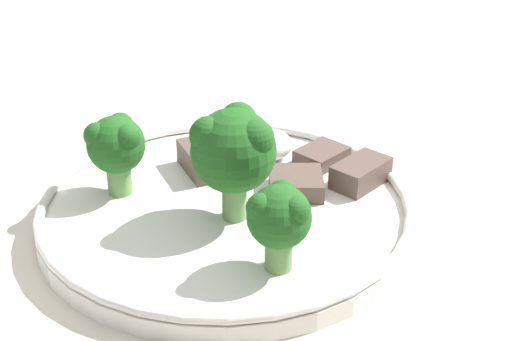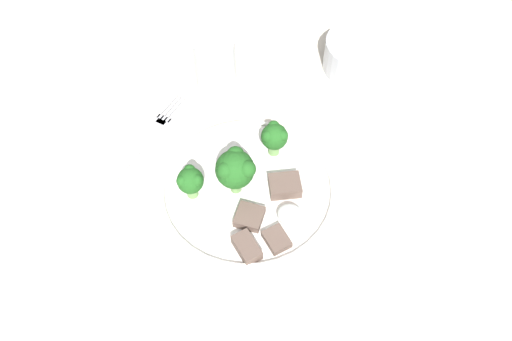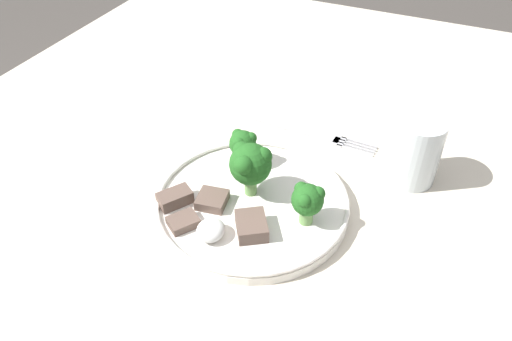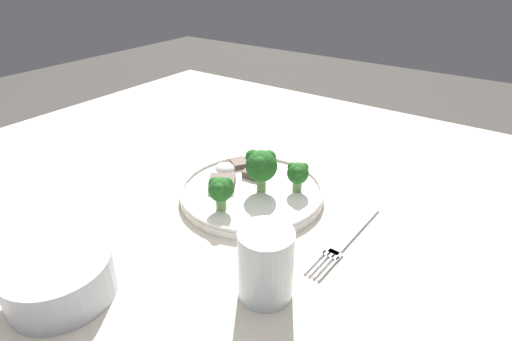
# 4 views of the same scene
# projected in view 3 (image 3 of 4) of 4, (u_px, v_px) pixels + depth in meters

# --- Properties ---
(table) EXTENTS (1.32, 1.16, 0.74)m
(table) POSITION_uv_depth(u_px,v_px,m) (284.00, 254.00, 0.67)
(table) COLOR beige
(table) RESTS_ON ground_plane
(dinner_plate) EXTENTS (0.24, 0.24, 0.02)m
(dinner_plate) POSITION_uv_depth(u_px,v_px,m) (252.00, 203.00, 0.61)
(dinner_plate) COLOR white
(dinner_plate) RESTS_ON table
(fork) EXTENTS (0.03, 0.19, 0.00)m
(fork) POSITION_uv_depth(u_px,v_px,m) (311.00, 134.00, 0.74)
(fork) COLOR #B2B2B7
(fork) RESTS_ON table
(drinking_glass) EXTENTS (0.06, 0.06, 0.09)m
(drinking_glass) POSITION_uv_depth(u_px,v_px,m) (414.00, 154.00, 0.64)
(drinking_glass) COLOR silver
(drinking_glass) RESTS_ON table
(broccoli_floret_near_rim_left) EXTENTS (0.04, 0.04, 0.05)m
(broccoli_floret_near_rim_left) POSITION_uv_depth(u_px,v_px,m) (243.00, 144.00, 0.65)
(broccoli_floret_near_rim_left) COLOR #709E56
(broccoli_floret_near_rim_left) RESTS_ON dinner_plate
(broccoli_floret_center_left) EXTENTS (0.05, 0.05, 0.07)m
(broccoli_floret_center_left) POSITION_uv_depth(u_px,v_px,m) (250.00, 164.00, 0.59)
(broccoli_floret_center_left) COLOR #709E56
(broccoli_floret_center_left) RESTS_ON dinner_plate
(broccoli_floret_back_left) EXTENTS (0.04, 0.04, 0.05)m
(broccoli_floret_back_left) POSITION_uv_depth(u_px,v_px,m) (308.00, 200.00, 0.56)
(broccoli_floret_back_left) COLOR #709E56
(broccoli_floret_back_left) RESTS_ON dinner_plate
(meat_slice_front_slice) EXTENTS (0.05, 0.05, 0.02)m
(meat_slice_front_slice) POSITION_uv_depth(u_px,v_px,m) (252.00, 226.00, 0.57)
(meat_slice_front_slice) COLOR brown
(meat_slice_front_slice) RESTS_ON dinner_plate
(meat_slice_middle_slice) EXTENTS (0.04, 0.04, 0.01)m
(meat_slice_middle_slice) POSITION_uv_depth(u_px,v_px,m) (212.00, 200.00, 0.60)
(meat_slice_middle_slice) COLOR brown
(meat_slice_middle_slice) RESTS_ON dinner_plate
(meat_slice_rear_slice) EXTENTS (0.04, 0.04, 0.01)m
(meat_slice_rear_slice) POSITION_uv_depth(u_px,v_px,m) (183.00, 222.00, 0.58)
(meat_slice_rear_slice) COLOR brown
(meat_slice_rear_slice) RESTS_ON dinner_plate
(meat_slice_edge_slice) EXTENTS (0.05, 0.04, 0.02)m
(meat_slice_edge_slice) POSITION_uv_depth(u_px,v_px,m) (175.00, 198.00, 0.60)
(meat_slice_edge_slice) COLOR brown
(meat_slice_edge_slice) RESTS_ON dinner_plate
(sauce_dollop) EXTENTS (0.04, 0.03, 0.02)m
(sauce_dollop) POSITION_uv_depth(u_px,v_px,m) (211.00, 230.00, 0.56)
(sauce_dollop) COLOR white
(sauce_dollop) RESTS_ON dinner_plate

